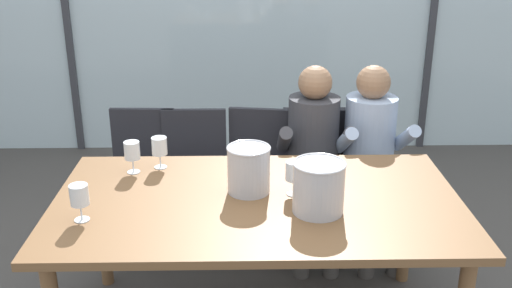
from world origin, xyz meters
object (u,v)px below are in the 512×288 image
dining_table (257,212)px  wine_glass_by_left_taster (294,172)px  chair_left_of_center (194,169)px  wine_glass_center_pour (79,196)px  ice_bucket_primary (319,186)px  ice_bucket_secondary (249,169)px  wine_glass_near_bucket (159,147)px  chair_near_window_right (362,167)px  wine_glass_by_right_taster (132,152)px  person_charcoal_jacket (314,150)px  person_pale_blue_shirt (372,149)px  chair_near_curtain (142,168)px  chair_right_of_center (313,168)px  chair_center (259,168)px

dining_table → wine_glass_by_left_taster: 0.27m
chair_left_of_center → wine_glass_center_pour: wine_glass_center_pour is taller
ice_bucket_primary → ice_bucket_secondary: 0.39m
wine_glass_near_bucket → ice_bucket_secondary: bearing=-32.7°
chair_near_window_right → wine_glass_center_pour: 1.93m
ice_bucket_secondary → wine_glass_by_right_taster: (-0.62, 0.25, -0.00)m
chair_near_window_right → wine_glass_by_right_taster: wine_glass_by_right_taster is taller
wine_glass_by_left_taster → wine_glass_center_pour: same height
person_charcoal_jacket → wine_glass_near_bucket: bearing=-154.0°
dining_table → ice_bucket_secondary: ice_bucket_secondary is taller
person_pale_blue_shirt → ice_bucket_secondary: person_pale_blue_shirt is taller
chair_near_window_right → wine_glass_by_left_taster: 1.11m
dining_table → ice_bucket_secondary: (-0.04, 0.08, 0.20)m
person_pale_blue_shirt → wine_glass_center_pour: person_pale_blue_shirt is taller
person_pale_blue_shirt → wine_glass_by_right_taster: bearing=-165.9°
ice_bucket_secondary → wine_glass_near_bucket: 0.57m
chair_near_window_right → wine_glass_near_bucket: 1.40m
chair_near_curtain → chair_near_window_right: same height
chair_left_of_center → person_charcoal_jacket: size_ratio=0.74×
chair_right_of_center → person_pale_blue_shirt: person_pale_blue_shirt is taller
chair_right_of_center → wine_glass_center_pour: (-1.18, -1.14, 0.37)m
chair_center → chair_near_curtain: bearing=-172.6°
person_pale_blue_shirt → wine_glass_by_right_taster: 1.49m
chair_right_of_center → wine_glass_by_right_taster: size_ratio=5.17×
chair_right_of_center → ice_bucket_secondary: (-0.43, -0.86, 0.37)m
chair_center → wine_glass_center_pour: bearing=-117.2°
person_pale_blue_shirt → wine_glass_by_left_taster: size_ratio=7.00×
person_pale_blue_shirt → wine_glass_by_right_taster: person_pale_blue_shirt is taller
chair_center → wine_glass_near_bucket: (-0.55, -0.56, 0.37)m
person_charcoal_jacket → ice_bucket_primary: bearing=-95.4°
ice_bucket_primary → wine_glass_by_right_taster: 1.04m
chair_near_curtain → wine_glass_by_left_taster: bearing=-43.1°
person_pale_blue_shirt → wine_glass_center_pour: 1.86m
chair_center → ice_bucket_secondary: bearing=-86.2°
chair_left_of_center → chair_right_of_center: (0.78, -0.00, 0.00)m
wine_glass_by_left_taster → wine_glass_by_right_taster: 0.88m
chair_center → wine_glass_by_right_taster: wine_glass_by_right_taster is taller
chair_near_window_right → dining_table: bearing=-124.8°
wine_glass_by_left_taster → wine_glass_by_right_taster: (-0.84, 0.29, -0.00)m
ice_bucket_primary → wine_glass_center_pour: size_ratio=1.42×
person_pale_blue_shirt → ice_bucket_secondary: bearing=-141.8°
person_charcoal_jacket → chair_right_of_center: bearing=83.3°
person_charcoal_jacket → chair_center: bearing=159.7°
chair_right_of_center → ice_bucket_secondary: size_ratio=3.76×
chair_near_window_right → wine_glass_by_right_taster: 1.55m
chair_right_of_center → wine_glass_near_bucket: bearing=-143.2°
chair_center → chair_right_of_center: 0.36m
chair_right_of_center → wine_glass_by_left_taster: (-0.21, -0.90, 0.37)m
person_pale_blue_shirt → wine_glass_near_bucket: person_pale_blue_shirt is taller
ice_bucket_secondary → wine_glass_by_left_taster: ice_bucket_secondary is taller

